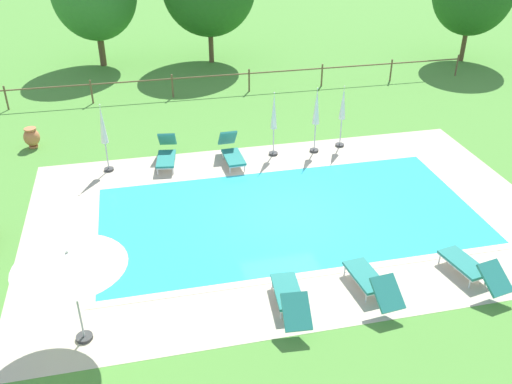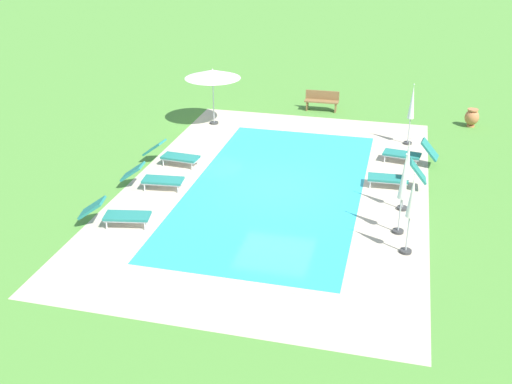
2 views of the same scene
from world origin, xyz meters
name	(u,v)px [view 1 (image 1 of 2)]	position (x,y,z in m)	size (l,w,h in m)	color
ground_plane	(288,215)	(0.00, 0.00, 0.00)	(160.00, 160.00, 0.00)	#518E38
pool_deck_paving	(288,214)	(0.00, 0.00, 0.00)	(15.12, 9.66, 0.01)	beige
swimming_pool_water	(288,214)	(0.00, 0.00, 0.01)	(10.95, 5.48, 0.01)	#2DB7C6
pool_coping_rim	(288,214)	(0.00, 0.00, 0.01)	(11.43, 5.96, 0.01)	beige
sun_lounger_north_near_steps	(232,152)	(-1.00, 3.77, 0.39)	(0.68, 1.89, 0.99)	#237A70
sun_lounger_north_mid	(371,281)	(0.95, -3.85, 0.37)	(0.81, 2.06, 0.83)	#237A70
sun_lounger_north_far	(290,297)	(-1.09, -3.99, 0.37)	(0.76, 2.04, 0.83)	#237A70
sun_lounger_north_end	(472,267)	(3.58, -3.90, 0.37)	(0.97, 2.09, 0.82)	#237A70
sun_lounger_south_near_corner	(166,153)	(-3.22, 4.15, 0.39)	(0.88, 1.96, 0.96)	#237A70
patio_umbrella_open_foreground	(68,260)	(-5.67, -3.91, 2.12)	(2.29, 2.29, 2.34)	#383838
patio_umbrella_closed_row_west	(316,111)	(2.06, 3.96, 1.55)	(0.32, 0.32, 2.41)	#383838
patio_umbrella_closed_row_mid_west	(343,108)	(3.13, 4.20, 1.47)	(0.32, 0.32, 2.31)	#383838
patio_umbrella_closed_row_centre	(274,117)	(0.56, 4.04, 1.45)	(0.32, 0.32, 2.34)	#383838
patio_umbrella_closed_row_mid_east	(103,129)	(-5.19, 4.06, 1.51)	(0.32, 0.32, 2.38)	#383838
terracotta_urn_near_fence	(32,137)	(-7.90, 6.56, 0.41)	(0.57, 0.57, 0.76)	#C67547
perimeter_fence	(211,79)	(-0.64, 10.76, 0.70)	(24.59, 0.08, 1.05)	brown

